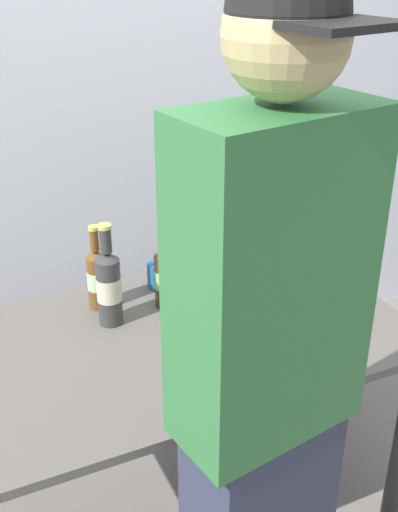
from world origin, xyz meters
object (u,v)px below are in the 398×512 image
beer_bottle_dark (97,277)px  beer_bottle_green (109,285)px  laptop (291,279)px  beer_bottle_brown (165,275)px  coffee_mug (159,275)px  person_figure (265,392)px

beer_bottle_dark → beer_bottle_green: 0.11m
beer_bottle_dark → laptop: bearing=-15.6°
beer_bottle_dark → beer_bottle_brown: (0.20, -0.08, 0.00)m
beer_bottle_dark → beer_bottle_brown: beer_bottle_brown is taller
laptop → beer_bottle_green: (-0.61, 0.07, 0.09)m
beer_bottle_green → coffee_mug: 0.28m
beer_bottle_dark → beer_bottle_green: size_ratio=0.86×
person_figure → laptop: bearing=53.3°
laptop → beer_bottle_green: bearing=173.9°
laptop → person_figure: (-0.50, -0.67, 0.18)m
beer_bottle_dark → coffee_mug: bearing=10.5°
beer_bottle_brown → person_figure: (-0.08, -0.76, 0.11)m
beer_bottle_brown → person_figure: bearing=-96.1°
laptop → beer_bottle_brown: beer_bottle_brown is taller
laptop → person_figure: person_figure is taller
beer_bottle_brown → beer_bottle_green: bearing=-172.9°
person_figure → coffee_mug: size_ratio=16.76×
laptop → coffee_mug: 0.45m
laptop → beer_bottle_dark: bearing=164.4°
beer_bottle_green → beer_bottle_dark: bearing=93.1°
beer_bottle_green → beer_bottle_brown: bearing=7.1°
laptop → beer_bottle_brown: bearing=167.8°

